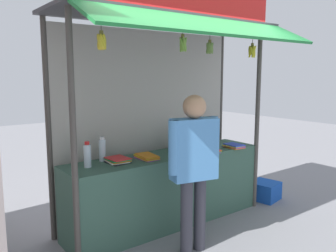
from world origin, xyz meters
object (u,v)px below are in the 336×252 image
Objects in this scene: vendor_person at (194,159)px; magazine_stack_rear_center at (118,160)px; banana_bunch_inner_right at (252,51)px; banana_bunch_leftmost at (101,42)px; water_bottle_mid_right at (182,143)px; magazine_stack_center at (208,150)px; banana_bunch_rightmost at (210,48)px; magazine_stack_far_right at (147,157)px; water_bottle_back_left at (102,150)px; plastic_crate at (265,191)px; water_bottle_left at (211,135)px; water_bottle_front_right at (173,140)px; water_bottle_far_left at (182,138)px; banana_bunch_inner_left at (183,44)px; magazine_stack_mid_left at (234,146)px; water_bottle_back_right at (87,155)px.

magazine_stack_rear_center is at bearing 135.99° from vendor_person.
banana_bunch_inner_right is 2.07m from banana_bunch_leftmost.
magazine_stack_center is (0.26, -0.21, -0.10)m from water_bottle_mid_right.
banana_bunch_rightmost reaches higher than magazine_stack_rear_center.
magazine_stack_far_right reaches higher than magazine_stack_center.
water_bottle_back_left reaches higher than magazine_stack_center.
plastic_crate is at bearing -5.31° from magazine_stack_rear_center.
banana_bunch_inner_right is (1.72, -0.39, 1.22)m from magazine_stack_rear_center.
water_bottle_front_right is at bearing 170.99° from water_bottle_left.
vendor_person is at bearing -141.13° from water_bottle_left.
water_bottle_far_left is 1.41m from banana_bunch_inner_right.
magazine_stack_far_right is 0.84× the size of plastic_crate.
banana_bunch_inner_left is (-0.58, -0.19, 1.26)m from magazine_stack_center.
water_bottle_mid_right is 1.21m from banana_bunch_rightmost.
magazine_stack_rear_center is at bearing 169.93° from magazine_stack_center.
banana_bunch_inner_right is (0.09, -0.17, 1.23)m from magazine_stack_mid_left.
water_bottle_left is at bearing 43.77° from banana_bunch_rightmost.
water_bottle_back_left is 1.33m from magazine_stack_center.
plastic_crate is (0.84, -0.30, -0.88)m from water_bottle_left.
magazine_stack_mid_left is (1.72, -0.40, -0.11)m from water_bottle_back_left.
magazine_stack_mid_left is 0.90× the size of banana_bunch_rightmost.
water_bottle_back_left is at bearing 151.82° from banana_bunch_rightmost.
banana_bunch_leftmost is at bearing -174.92° from magazine_stack_mid_left.
plastic_crate is (2.32, -0.22, -0.77)m from magazine_stack_rear_center.
water_bottle_far_left reaches higher than water_bottle_back_left.
vendor_person is at bearing -120.73° from water_bottle_mid_right.
banana_bunch_rightmost reaches higher than water_bottle_mid_right.
water_bottle_back_left is 1.67m from banana_bunch_rightmost.
water_bottle_back_left is at bearing 162.34° from banana_bunch_inner_right.
magazine_stack_far_right is 1.10× the size of banana_bunch_leftmost.
banana_bunch_leftmost is at bearing 171.06° from vendor_person.
vendor_person reaches higher than water_bottle_back_left.
banana_bunch_inner_left is 2.67m from plastic_crate.
magazine_stack_far_right is (0.70, -0.06, -0.10)m from water_bottle_back_right.
water_bottle_far_left is 1.19× the size of water_bottle_mid_right.
vendor_person is (-0.12, -0.34, -1.17)m from banana_bunch_inner_left.
vendor_person is (-0.44, -0.74, -0.00)m from water_bottle_mid_right.
magazine_stack_center is at bearing -136.90° from water_bottle_left.
water_bottle_mid_right is at bearing -1.33° from water_bottle_back_right.
water_bottle_mid_right is at bearing -10.19° from water_bottle_back_left.
water_bottle_front_right is at bearing 20.51° from magazine_stack_far_right.
water_bottle_back_left is at bearing 65.95° from banana_bunch_leftmost.
water_bottle_far_left reaches higher than magazine_stack_center.
water_bottle_mid_right is 1.45m from banana_bunch_inner_right.
water_bottle_left reaches higher than magazine_stack_center.
magazine_stack_rear_center is 0.88m from vendor_person.
vendor_person is (0.82, -0.34, -1.14)m from banana_bunch_leftmost.
water_bottle_mid_right is 0.76m from magazine_stack_mid_left.
banana_bunch_rightmost is 2.42m from plastic_crate.
banana_bunch_rightmost is (1.34, 0.00, 0.00)m from banana_bunch_leftmost.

